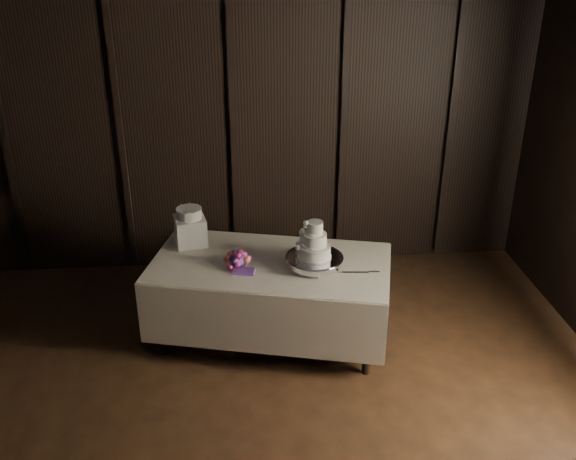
{
  "coord_description": "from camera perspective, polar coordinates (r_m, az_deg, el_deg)",
  "views": [
    {
      "loc": [
        0.01,
        -2.69,
        3.31
      ],
      "look_at": [
        0.42,
        2.04,
        1.05
      ],
      "focal_mm": 40.0,
      "sensor_mm": 36.0,
      "label": 1
    }
  ],
  "objects": [
    {
      "name": "cake_knife",
      "position": [
        5.24,
        5.64,
        -3.77
      ],
      "size": [
        0.37,
        0.06,
        0.01
      ],
      "primitive_type": "cube",
      "rotation": [
        0.0,
        0.0,
        -0.09
      ],
      "color": "silver",
      "rests_on": "display_table"
    },
    {
      "name": "display_table",
      "position": [
        5.55,
        -1.55,
        -5.97
      ],
      "size": [
        2.18,
        1.49,
        0.76
      ],
      "rotation": [
        0.0,
        0.0,
        -0.24
      ],
      "color": "#EEE5CE",
      "rests_on": "ground"
    },
    {
      "name": "bouquet",
      "position": [
        5.3,
        -4.54,
        -2.66
      ],
      "size": [
        0.34,
        0.42,
        0.18
      ],
      "primitive_type": null,
      "rotation": [
        0.0,
        0.0,
        -0.19
      ],
      "color": "#BF4A47",
      "rests_on": "display_table"
    },
    {
      "name": "box_pedestal",
      "position": [
        5.7,
        -8.67,
        -0.06
      ],
      "size": [
        0.31,
        0.31,
        0.25
      ],
      "primitive_type": "cube",
      "rotation": [
        0.0,
        0.0,
        0.21
      ],
      "color": "white",
      "rests_on": "display_table"
    },
    {
      "name": "room",
      "position": [
        3.24,
        -4.37,
        -8.53
      ],
      "size": [
        6.08,
        7.08,
        3.08
      ],
      "color": "black",
      "rests_on": "ground"
    },
    {
      "name": "small_cake",
      "position": [
        5.63,
        -8.78,
        1.5
      ],
      "size": [
        0.27,
        0.27,
        0.09
      ],
      "primitive_type": "cylinder",
      "rotation": [
        0.0,
        0.0,
        0.22
      ],
      "color": "white",
      "rests_on": "box_pedestal"
    },
    {
      "name": "wedding_cake",
      "position": [
        5.2,
        2.15,
        -1.26
      ],
      "size": [
        0.3,
        0.26,
        0.32
      ],
      "rotation": [
        0.0,
        0.0,
        -0.19
      ],
      "color": "white",
      "rests_on": "cake_stand"
    },
    {
      "name": "cake_stand",
      "position": [
        5.29,
        2.35,
        -2.84
      ],
      "size": [
        0.57,
        0.57,
        0.09
      ],
      "primitive_type": "cylinder",
      "rotation": [
        0.0,
        0.0,
        0.21
      ],
      "color": "silver",
      "rests_on": "display_table"
    }
  ]
}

